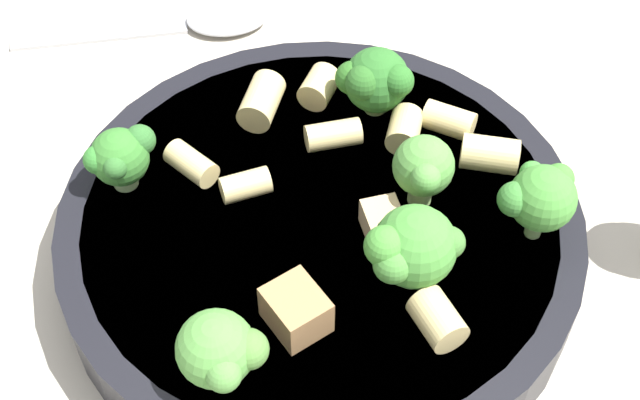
{
  "coord_description": "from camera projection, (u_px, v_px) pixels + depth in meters",
  "views": [
    {
      "loc": [
        -0.14,
        -0.22,
        0.36
      ],
      "look_at": [
        0.0,
        0.0,
        0.04
      ],
      "focal_mm": 50.0,
      "sensor_mm": 36.0,
      "label": 1
    }
  ],
  "objects": [
    {
      "name": "rigatoni_6",
      "position": [
        404.0,
        129.0,
        0.44
      ],
      "size": [
        0.03,
        0.03,
        0.02
      ],
      "primitive_type": "cylinder",
      "rotation": [
        1.57,
        0.0,
        2.37
      ],
      "color": "#E0C67F",
      "rests_on": "pasta_bowl"
    },
    {
      "name": "chicken_chunk_0",
      "position": [
        296.0,
        310.0,
        0.37
      ],
      "size": [
        0.02,
        0.03,
        0.02
      ],
      "primitive_type": "cube",
      "rotation": [
        0.0,
        0.0,
        1.62
      ],
      "color": "#A87A4C",
      "rests_on": "pasta_bowl"
    },
    {
      "name": "rigatoni_2",
      "position": [
        246.0,
        185.0,
        0.42
      ],
      "size": [
        0.03,
        0.02,
        0.01
      ],
      "primitive_type": "cylinder",
      "rotation": [
        1.57,
        0.0,
        1.36
      ],
      "color": "#E0C67F",
      "rests_on": "pasta_bowl"
    },
    {
      "name": "rigatoni_7",
      "position": [
        490.0,
        154.0,
        0.43
      ],
      "size": [
        0.03,
        0.03,
        0.02
      ],
      "primitive_type": "cylinder",
      "rotation": [
        1.57,
        0.0,
        0.83
      ],
      "color": "#E0C67F",
      "rests_on": "pasta_bowl"
    },
    {
      "name": "pasta_bowl",
      "position": [
        320.0,
        233.0,
        0.43
      ],
      "size": [
        0.25,
        0.25,
        0.03
      ],
      "color": "black",
      "rests_on": "ground_plane"
    },
    {
      "name": "rigatoni_5",
      "position": [
        449.0,
        120.0,
        0.45
      ],
      "size": [
        0.03,
        0.03,
        0.02
      ],
      "primitive_type": "cylinder",
      "rotation": [
        1.57,
        0.0,
        0.57
      ],
      "color": "#E0C67F",
      "rests_on": "pasta_bowl"
    },
    {
      "name": "rigatoni_3",
      "position": [
        191.0,
        164.0,
        0.43
      ],
      "size": [
        0.02,
        0.03,
        0.01
      ],
      "primitive_type": "cylinder",
      "rotation": [
        1.57,
        0.0,
        0.28
      ],
      "color": "#E0C67F",
      "rests_on": "pasta_bowl"
    },
    {
      "name": "rigatoni_1",
      "position": [
        319.0,
        87.0,
        0.46
      ],
      "size": [
        0.03,
        0.03,
        0.02
      ],
      "primitive_type": "cylinder",
      "rotation": [
        1.57,
        0.0,
        2.2
      ],
      "color": "#E0C67F",
      "rests_on": "pasta_bowl"
    },
    {
      "name": "broccoli_floret_0",
      "position": [
        424.0,
        169.0,
        0.4
      ],
      "size": [
        0.03,
        0.03,
        0.04
      ],
      "color": "#93B766",
      "rests_on": "pasta_bowl"
    },
    {
      "name": "rigatoni_0",
      "position": [
        333.0,
        135.0,
        0.44
      ],
      "size": [
        0.03,
        0.02,
        0.01
      ],
      "primitive_type": "cylinder",
      "rotation": [
        1.57,
        0.0,
        1.24
      ],
      "color": "#E0C67F",
      "rests_on": "pasta_bowl"
    },
    {
      "name": "broccoli_floret_5",
      "position": [
        220.0,
        352.0,
        0.34
      ],
      "size": [
        0.03,
        0.04,
        0.04
      ],
      "color": "#9EC175",
      "rests_on": "pasta_bowl"
    },
    {
      "name": "broccoli_floret_1",
      "position": [
        120.0,
        157.0,
        0.41
      ],
      "size": [
        0.04,
        0.03,
        0.03
      ],
      "color": "#9EC175",
      "rests_on": "pasta_bowl"
    },
    {
      "name": "broccoli_floret_4",
      "position": [
        540.0,
        197.0,
        0.39
      ],
      "size": [
        0.04,
        0.03,
        0.04
      ],
      "color": "#84AD60",
      "rests_on": "pasta_bowl"
    },
    {
      "name": "chicken_chunk_1",
      "position": [
        383.0,
        223.0,
        0.4
      ],
      "size": [
        0.02,
        0.03,
        0.01
      ],
      "primitive_type": "cube",
      "rotation": [
        0.0,
        0.0,
        1.28
      ],
      "color": "tan",
      "rests_on": "pasta_bowl"
    },
    {
      "name": "ground_plane",
      "position": [
        320.0,
        258.0,
        0.44
      ],
      "size": [
        2.0,
        2.0,
        0.0
      ],
      "primitive_type": "plane",
      "color": "#BCB29E"
    },
    {
      "name": "broccoli_floret_2",
      "position": [
        375.0,
        81.0,
        0.45
      ],
      "size": [
        0.04,
        0.04,
        0.04
      ],
      "color": "#84AD60",
      "rests_on": "pasta_bowl"
    },
    {
      "name": "spoon",
      "position": [
        194.0,
        21.0,
        0.56
      ],
      "size": [
        0.16,
        0.08,
        0.01
      ],
      "color": "silver",
      "rests_on": "ground_plane"
    },
    {
      "name": "broccoli_floret_3",
      "position": [
        413.0,
        248.0,
        0.37
      ],
      "size": [
        0.04,
        0.04,
        0.04
      ],
      "color": "#84AD60",
      "rests_on": "pasta_bowl"
    },
    {
      "name": "rigatoni_4",
      "position": [
        261.0,
        101.0,
        0.45
      ],
      "size": [
        0.03,
        0.03,
        0.02
      ],
      "primitive_type": "cylinder",
      "rotation": [
        1.57,
        0.0,
        2.33
      ],
      "color": "#E0C67F",
      "rests_on": "pasta_bowl"
    },
    {
      "name": "rigatoni_8",
      "position": [
        438.0,
        319.0,
        0.37
      ],
      "size": [
        0.02,
        0.02,
        0.02
      ],
      "primitive_type": "cylinder",
      "rotation": [
        1.57,
        0.0,
        3.05
      ],
      "color": "#E0C67F",
      "rests_on": "pasta_bowl"
    }
  ]
}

